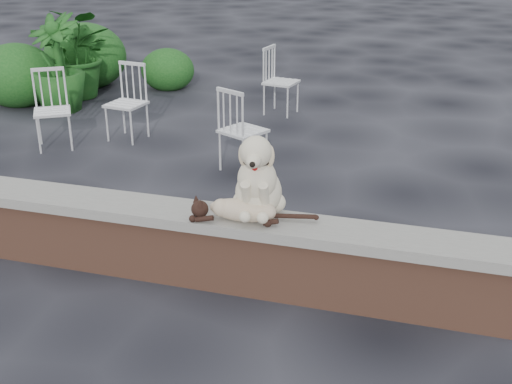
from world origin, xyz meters
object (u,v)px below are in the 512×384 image
(potted_plant_a, at_px, (78,53))
(dog, at_px, (259,172))
(chair_a, at_px, (52,110))
(chair_c, at_px, (243,129))
(chair_b, at_px, (126,103))
(chair_e, at_px, (281,81))
(potted_plant_b, at_px, (56,63))
(cat, at_px, (242,209))

(potted_plant_a, bearing_deg, dog, -47.57)
(potted_plant_a, bearing_deg, chair_a, -67.21)
(chair_c, distance_m, potted_plant_a, 4.07)
(chair_b, distance_m, chair_a, 0.88)
(chair_c, distance_m, chair_a, 2.41)
(chair_b, height_order, chair_e, same)
(potted_plant_a, xyz_separation_m, potted_plant_b, (0.10, -0.76, 0.00))
(chair_e, height_order, potted_plant_a, potted_plant_a)
(chair_c, relative_size, chair_a, 1.00)
(chair_a, bearing_deg, cat, -70.59)
(dog, relative_size, chair_c, 0.69)
(cat, distance_m, chair_c, 2.51)
(dog, relative_size, potted_plant_a, 0.47)
(chair_a, bearing_deg, dog, -68.18)
(potted_plant_b, bearing_deg, chair_a, -60.33)
(dog, xyz_separation_m, cat, (-0.08, -0.15, -0.23))
(chair_b, bearing_deg, chair_c, -12.38)
(chair_c, relative_size, chair_e, 1.00)
(chair_c, xyz_separation_m, chair_a, (-2.41, 0.09, 0.00))
(potted_plant_a, bearing_deg, chair_e, -0.41)
(cat, bearing_deg, potted_plant_b, 127.11)
(dog, xyz_separation_m, chair_b, (-2.53, 2.87, -0.43))
(dog, height_order, chair_a, dog)
(dog, bearing_deg, chair_c, 101.84)
(dog, bearing_deg, cat, -126.24)
(chair_a, xyz_separation_m, potted_plant_b, (-0.83, 1.47, 0.22))
(potted_plant_b, bearing_deg, chair_c, -25.55)
(dog, xyz_separation_m, chair_e, (-0.97, 4.53, -0.43))
(dog, relative_size, cat, 0.60)
(dog, relative_size, chair_e, 0.69)
(chair_c, bearing_deg, potted_plant_b, 1.22)
(dog, bearing_deg, potted_plant_b, 128.79)
(dog, relative_size, potted_plant_b, 0.47)
(chair_e, xyz_separation_m, chair_a, (-2.26, -2.20, 0.00))
(cat, relative_size, chair_a, 1.14)
(chair_e, bearing_deg, potted_plant_a, 99.51)
(chair_e, bearing_deg, chair_c, -166.35)
(dog, distance_m, chair_e, 4.65)
(chair_a, bearing_deg, potted_plant_b, 87.29)
(chair_e, bearing_deg, chair_a, 144.16)
(chair_c, bearing_deg, potted_plant_a, -7.87)
(chair_c, xyz_separation_m, potted_plant_b, (-3.25, 1.55, 0.22))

